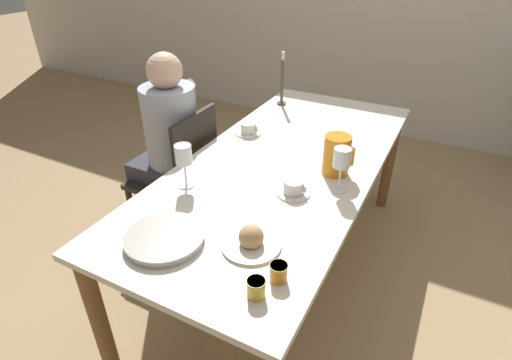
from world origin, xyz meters
TOP-DOWN VIEW (x-y plane):
  - ground_plane at (0.00, 0.00)m, footprint 20.00×20.00m
  - dining_table at (0.00, 0.00)m, footprint 0.89×2.02m
  - chair_person_side at (-0.63, -0.04)m, footprint 0.42×0.42m
  - person_seated at (-0.72, -0.02)m, footprint 0.39×0.41m
  - red_pitcher at (0.26, 0.00)m, footprint 0.15×0.12m
  - wine_glass_water at (0.32, -0.14)m, footprint 0.07×0.07m
  - wine_glass_juice at (-0.29, -0.42)m, footprint 0.07×0.07m
  - teacup_near_person at (0.16, -0.26)m, footprint 0.15×0.15m
  - teacup_across at (-0.31, 0.20)m, footprint 0.15×0.15m
  - serving_tray at (-0.13, -0.77)m, footprint 0.29×0.29m
  - bread_plate at (0.16, -0.64)m, footprint 0.22×0.22m
  - jam_jar_amber at (0.28, -0.84)m, footprint 0.06×0.06m
  - jam_jar_red at (0.32, -0.75)m, footprint 0.06×0.06m
  - candlestick_tall at (-0.34, 0.71)m, footprint 0.06×0.06m

SIDE VIEW (x-z plane):
  - ground_plane at x=0.00m, z-range 0.00..0.00m
  - chair_person_side at x=-0.63m, z-range 0.04..0.94m
  - dining_table at x=0.00m, z-range 0.28..1.01m
  - person_seated at x=-0.72m, z-range 0.11..1.31m
  - serving_tray at x=-0.13m, z-range 0.73..0.76m
  - bread_plate at x=0.16m, z-range 0.71..0.81m
  - teacup_near_person at x=0.16m, z-range 0.73..0.79m
  - teacup_across at x=-0.31m, z-range 0.73..0.79m
  - jam_jar_amber at x=0.28m, z-range 0.74..0.80m
  - jam_jar_red at x=0.32m, z-range 0.74..0.80m
  - red_pitcher at x=0.26m, z-range 0.73..0.92m
  - candlestick_tall at x=-0.34m, z-range 0.70..1.04m
  - wine_glass_juice at x=-0.29m, z-range 0.78..0.98m
  - wine_glass_water at x=0.32m, z-range 0.78..0.99m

